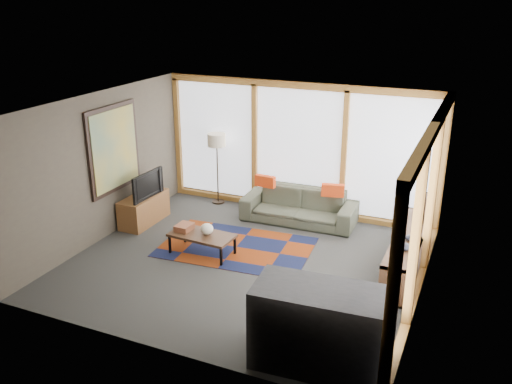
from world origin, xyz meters
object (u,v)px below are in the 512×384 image
at_px(floor_lamp, 217,169).
at_px(tv_console, 144,209).
at_px(coffee_table, 202,244).
at_px(bookshelf, 407,253).
at_px(bar_counter, 322,328).
at_px(television, 144,184).
at_px(sofa, 299,206).

height_order(floor_lamp, tv_console, floor_lamp).
height_order(floor_lamp, coffee_table, floor_lamp).
height_order(coffee_table, bookshelf, bookshelf).
xyz_separation_m(coffee_table, bar_counter, (2.69, -1.99, 0.33)).
distance_m(bookshelf, television, 4.85).
xyz_separation_m(tv_console, television, (0.08, -0.04, 0.52)).
bearing_deg(bookshelf, bar_counter, -101.21).
bearing_deg(television, sofa, -61.33).
bearing_deg(tv_console, sofa, 24.50).
relative_size(bookshelf, television, 2.74).
height_order(tv_console, television, television).
xyz_separation_m(floor_lamp, television, (-0.73, -1.54, 0.06)).
distance_m(tv_console, bar_counter, 5.13).
distance_m(floor_lamp, television, 1.70).
relative_size(sofa, floor_lamp, 1.45).
bearing_deg(coffee_table, bookshelf, 13.92).
bearing_deg(floor_lamp, television, -115.41).
relative_size(floor_lamp, bookshelf, 0.62).
distance_m(sofa, floor_lamp, 1.95).
bearing_deg(bar_counter, sofa, 108.74).
xyz_separation_m(coffee_table, bookshelf, (3.25, 0.80, 0.12)).
relative_size(sofa, coffee_table, 2.00).
bearing_deg(sofa, tv_console, -157.38).
relative_size(coffee_table, bookshelf, 0.45).
bearing_deg(sofa, television, -155.94).
bearing_deg(floor_lamp, sofa, -8.09).
bearing_deg(coffee_table, sofa, 61.86).
distance_m(bookshelf, tv_console, 4.90).
xyz_separation_m(bookshelf, television, (-4.82, -0.13, 0.50)).
xyz_separation_m(sofa, floor_lamp, (-1.88, 0.27, 0.43)).
bearing_deg(sofa, coffee_table, -120.02).
distance_m(floor_lamp, bookshelf, 4.35).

